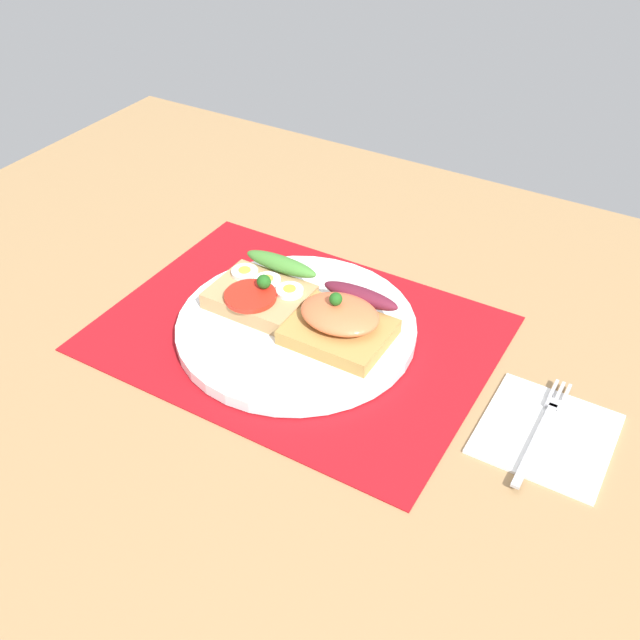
{
  "coord_description": "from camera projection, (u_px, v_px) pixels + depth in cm",
  "views": [
    {
      "loc": [
        33.83,
        -52.42,
        51.33
      ],
      "look_at": [
        3.0,
        0.0,
        3.17
      ],
      "focal_mm": 41.1,
      "sensor_mm": 36.0,
      "label": 1
    }
  ],
  "objects": [
    {
      "name": "sandwich_salmon",
      "position": [
        342.0,
        320.0,
        0.77
      ],
      "size": [
        10.56,
        10.02,
        5.11
      ],
      "color": "#AC8442",
      "rests_on": "plate"
    },
    {
      "name": "placemat",
      "position": [
        297.0,
        333.0,
        0.81
      ],
      "size": [
        41.72,
        31.03,
        0.3
      ],
      "primitive_type": "cube",
      "color": "#A21017",
      "rests_on": "ground_plane"
    },
    {
      "name": "plate",
      "position": [
        296.0,
        327.0,
        0.8
      ],
      "size": [
        26.26,
        26.26,
        1.37
      ],
      "primitive_type": "cylinder",
      "color": "white",
      "rests_on": "placemat"
    },
    {
      "name": "ground_plane",
      "position": [
        297.0,
        345.0,
        0.82
      ],
      "size": [
        120.0,
        90.0,
        3.2
      ],
      "primitive_type": "cube",
      "color": "#9C774C"
    },
    {
      "name": "napkin",
      "position": [
        547.0,
        433.0,
        0.69
      ],
      "size": [
        11.95,
        12.21,
        0.6
      ],
      "primitive_type": "cube",
      "color": "white",
      "rests_on": "ground_plane"
    },
    {
      "name": "fork",
      "position": [
        543.0,
        427.0,
        0.69
      ],
      "size": [
        1.62,
        15.17,
        0.32
      ],
      "color": "#B7B7BC",
      "rests_on": "napkin"
    },
    {
      "name": "sandwich_egg_tomato",
      "position": [
        263.0,
        290.0,
        0.82
      ],
      "size": [
        10.58,
        10.19,
        4.06
      ],
      "color": "tan",
      "rests_on": "plate"
    }
  ]
}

